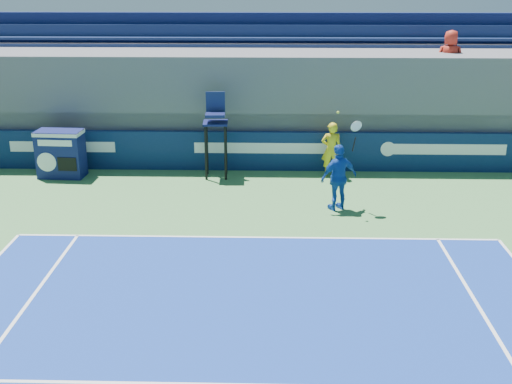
{
  "coord_description": "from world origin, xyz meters",
  "views": [
    {
      "loc": [
        0.34,
        -1.56,
        5.83
      ],
      "look_at": [
        0.0,
        11.5,
        1.25
      ],
      "focal_mm": 45.0,
      "sensor_mm": 36.0,
      "label": 1
    }
  ],
  "objects_px": {
    "match_clock": "(61,153)",
    "umpire_chair": "(216,126)",
    "tennis_player": "(339,177)",
    "ball_person": "(331,150)"
  },
  "relations": [
    {
      "from": "match_clock",
      "to": "umpire_chair",
      "type": "bearing_deg",
      "value": 1.69
    },
    {
      "from": "umpire_chair",
      "to": "match_clock",
      "type": "bearing_deg",
      "value": -178.31
    },
    {
      "from": "umpire_chair",
      "to": "tennis_player",
      "type": "distance_m",
      "value": 4.29
    },
    {
      "from": "tennis_player",
      "to": "umpire_chair",
      "type": "bearing_deg",
      "value": 141.35
    },
    {
      "from": "ball_person",
      "to": "tennis_player",
      "type": "relative_size",
      "value": 0.63
    },
    {
      "from": "tennis_player",
      "to": "match_clock",
      "type": "bearing_deg",
      "value": 162.22
    },
    {
      "from": "match_clock",
      "to": "tennis_player",
      "type": "distance_m",
      "value": 8.24
    },
    {
      "from": "umpire_chair",
      "to": "ball_person",
      "type": "bearing_deg",
      "value": 1.73
    },
    {
      "from": "ball_person",
      "to": "tennis_player",
      "type": "distance_m",
      "value": 2.75
    },
    {
      "from": "match_clock",
      "to": "tennis_player",
      "type": "bearing_deg",
      "value": -17.78
    }
  ]
}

